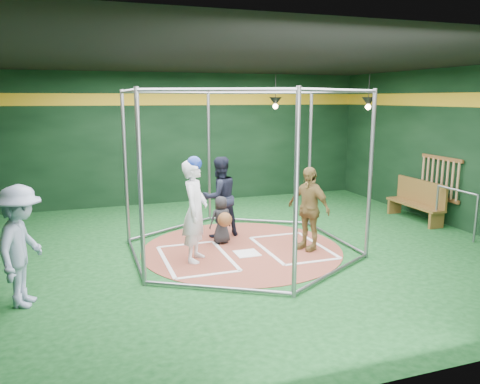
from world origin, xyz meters
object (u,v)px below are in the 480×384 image
object	(u,v)px
umpire	(220,197)
visitor_leopard	(308,208)
dugout_bench	(418,200)
batter_figure	(195,210)

from	to	relation	value
umpire	visitor_leopard	bearing A→B (deg)	121.00
umpire	dugout_bench	bearing A→B (deg)	163.29
umpire	batter_figure	bearing A→B (deg)	43.31
batter_figure	dugout_bench	distance (m)	5.71
umpire	dugout_bench	size ratio (longest dim) A/B	1.01
batter_figure	visitor_leopard	xyz separation A→B (m)	(2.16, -0.07, -0.13)
visitor_leopard	dugout_bench	xyz separation A→B (m)	(3.43, 1.11, -0.31)
batter_figure	umpire	world-z (taller)	batter_figure
visitor_leopard	umpire	world-z (taller)	umpire
visitor_leopard	batter_figure	bearing A→B (deg)	-117.95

